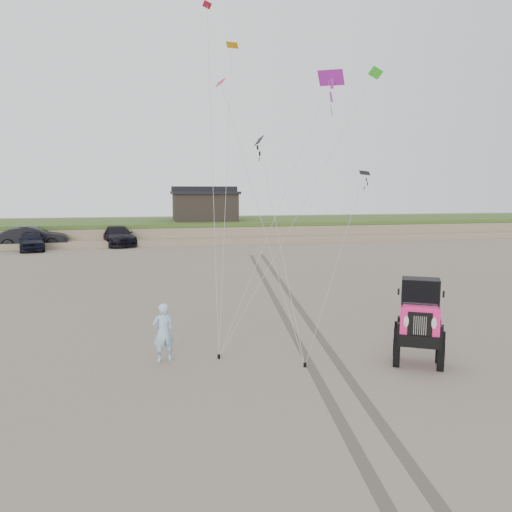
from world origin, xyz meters
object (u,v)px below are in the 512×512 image
at_px(cabin, 205,205).
at_px(truck_c, 118,236).
at_px(truck_a, 32,241).
at_px(jeep, 419,331).
at_px(truck_b, 32,237).
at_px(man, 163,332).

distance_m(cabin, truck_c, 10.05).
xyz_separation_m(cabin, truck_c, (-8.11, -5.42, -2.41)).
relative_size(truck_a, jeep, 0.89).
bearing_deg(jeep, truck_b, 146.35).
xyz_separation_m(truck_c, man, (2.74, -30.45, -0.01)).
xyz_separation_m(truck_c, jeep, (9.40, -32.27, 0.11)).
xyz_separation_m(truck_b, man, (9.40, -29.70, -0.09)).
relative_size(cabin, truck_b, 1.17).
distance_m(cabin, truck_b, 16.18).
bearing_deg(truck_a, man, -84.52).
distance_m(truck_a, jeep, 33.93).
xyz_separation_m(truck_a, man, (9.13, -28.20, 0.05)).
bearing_deg(truck_a, truck_c, 6.87).
distance_m(truck_c, man, 30.57).
bearing_deg(jeep, truck_a, 147.09).
distance_m(cabin, man, 36.35).
relative_size(truck_c, jeep, 1.13).
distance_m(truck_c, jeep, 33.62).
height_order(cabin, truck_b, cabin).
height_order(jeep, man, jeep).
bearing_deg(truck_c, truck_b, 172.07).
xyz_separation_m(truck_b, jeep, (16.06, -31.53, 0.04)).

